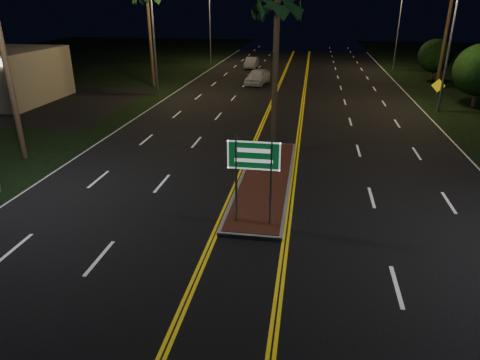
% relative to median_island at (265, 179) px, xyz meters
% --- Properties ---
extents(ground, '(120.00, 120.00, 0.00)m').
position_rel_median_island_xyz_m(ground, '(0.00, -7.00, -0.08)').
color(ground, black).
rests_on(ground, ground).
extents(median_island, '(2.25, 10.25, 0.17)m').
position_rel_median_island_xyz_m(median_island, '(0.00, 0.00, 0.00)').
color(median_island, gray).
rests_on(median_island, ground).
extents(highway_sign, '(1.80, 0.08, 3.20)m').
position_rel_median_island_xyz_m(highway_sign, '(0.00, -4.20, 2.32)').
color(highway_sign, gray).
rests_on(highway_sign, ground).
extents(streetlight_left_mid, '(1.91, 0.44, 9.00)m').
position_rel_median_island_xyz_m(streetlight_left_mid, '(-10.61, 17.00, 5.57)').
color(streetlight_left_mid, gray).
rests_on(streetlight_left_mid, ground).
extents(streetlight_left_far, '(1.91, 0.44, 9.00)m').
position_rel_median_island_xyz_m(streetlight_left_far, '(-10.61, 37.00, 5.57)').
color(streetlight_left_far, gray).
rests_on(streetlight_left_far, ground).
extents(streetlight_right_mid, '(1.91, 0.44, 9.00)m').
position_rel_median_island_xyz_m(streetlight_right_mid, '(10.61, 15.00, 5.57)').
color(streetlight_right_mid, gray).
rests_on(streetlight_right_mid, ground).
extents(streetlight_right_far, '(1.91, 0.44, 9.00)m').
position_rel_median_island_xyz_m(streetlight_right_far, '(10.61, 35.00, 5.57)').
color(streetlight_right_far, gray).
rests_on(streetlight_right_far, ground).
extents(palm_median, '(2.40, 2.40, 8.30)m').
position_rel_median_island_xyz_m(palm_median, '(0.00, 3.50, 7.19)').
color(palm_median, '#382819').
rests_on(palm_median, ground).
extents(shrub_mid, '(3.78, 3.78, 4.62)m').
position_rel_median_island_xyz_m(shrub_mid, '(14.00, 17.00, 2.64)').
color(shrub_mid, '#382819').
rests_on(shrub_mid, ground).
extents(shrub_far, '(3.24, 3.24, 3.96)m').
position_rel_median_island_xyz_m(shrub_far, '(13.80, 29.00, 2.25)').
color(shrub_far, '#382819').
rests_on(shrub_far, ground).
extents(car_near, '(2.95, 5.36, 1.70)m').
position_rel_median_island_xyz_m(car_near, '(-3.32, 23.56, 0.76)').
color(car_near, white).
rests_on(car_near, ground).
extents(car_far, '(1.88, 4.32, 1.43)m').
position_rel_median_island_xyz_m(car_far, '(-5.36, 33.89, 0.63)').
color(car_far, '#BABCC4').
rests_on(car_far, ground).
extents(warning_sign, '(0.96, 0.11, 2.29)m').
position_rel_median_island_xyz_m(warning_sign, '(10.80, 15.25, 1.39)').
color(warning_sign, gray).
rests_on(warning_sign, ground).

